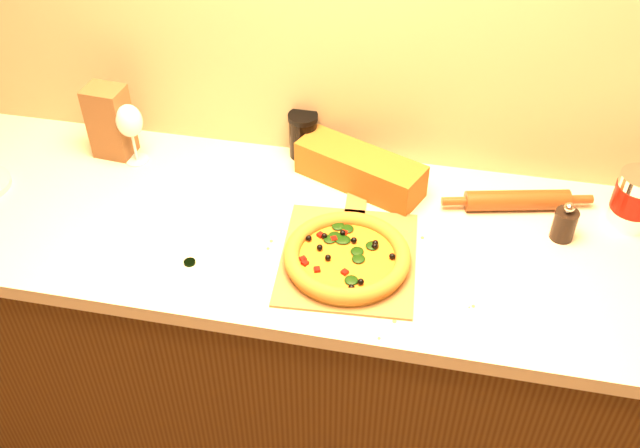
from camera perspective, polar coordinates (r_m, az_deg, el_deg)
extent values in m
plane|color=#9E8460|center=(1.80, 2.89, 17.26)|extent=(4.00, 0.00, 4.00)
cube|color=#44260E|center=(2.11, 0.62, -10.02)|extent=(2.80, 0.65, 0.86)
cube|color=beige|center=(1.79, 0.72, -0.95)|extent=(2.84, 0.68, 0.04)
cube|color=brown|center=(1.69, 2.27, -2.73)|extent=(0.34, 0.37, 0.01)
cube|color=brown|center=(1.87, 2.97, 2.11)|extent=(0.06, 0.14, 0.01)
cylinder|color=#C48531|center=(1.67, 2.17, -2.94)|extent=(0.28, 0.28, 0.01)
cylinder|color=orange|center=(1.67, 2.17, -2.68)|extent=(0.24, 0.24, 0.01)
torus|color=brown|center=(1.66, 2.18, -2.53)|extent=(0.30, 0.30, 0.04)
ellipsoid|color=black|center=(1.68, 3.82, -2.09)|extent=(0.03, 0.03, 0.01)
sphere|color=black|center=(1.65, 0.87, -2.65)|extent=(0.01, 0.01, 0.01)
cube|color=#920805|center=(1.63, 2.53, -3.63)|extent=(0.02, 0.02, 0.01)
cylinder|color=black|center=(1.71, -10.39, -3.03)|extent=(0.03, 0.03, 0.01)
cylinder|color=black|center=(1.82, 18.95, -0.07)|extent=(0.06, 0.06, 0.08)
sphere|color=silver|center=(1.79, 19.32, 1.22)|extent=(0.03, 0.03, 0.03)
cylinder|color=#5E2D10|center=(1.89, 15.50, 1.84)|extent=(0.27, 0.11, 0.05)
cylinder|color=#5E2D10|center=(1.94, 20.11, 1.87)|extent=(0.06, 0.04, 0.02)
cylinder|color=#5E2D10|center=(1.85, 10.64, 1.80)|extent=(0.06, 0.04, 0.02)
cylinder|color=silver|center=(1.91, 23.89, 1.79)|extent=(0.11, 0.11, 0.15)
cylinder|color=#7F0C04|center=(1.90, 23.96, 1.97)|extent=(0.11, 0.11, 0.07)
cube|color=brown|center=(1.89, 3.21, 4.38)|extent=(0.36, 0.24, 0.10)
cylinder|color=silver|center=(2.06, -14.41, 4.99)|extent=(0.06, 0.06, 0.00)
cylinder|color=silver|center=(2.04, -14.61, 5.94)|extent=(0.01, 0.01, 0.08)
ellipsoid|color=silver|center=(1.99, -15.03, 7.98)|extent=(0.07, 0.07, 0.09)
cube|color=brown|center=(2.06, -16.45, 7.86)|extent=(0.11, 0.09, 0.21)
cylinder|color=black|center=(1.99, -1.35, 6.94)|extent=(0.08, 0.08, 0.12)
cylinder|color=black|center=(1.95, -1.38, 8.54)|extent=(0.08, 0.08, 0.01)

